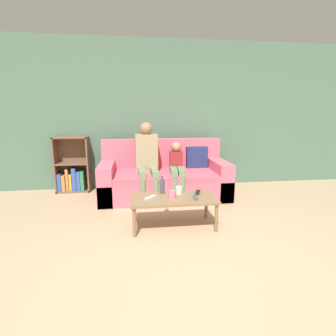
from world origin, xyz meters
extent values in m
plane|color=tan|center=(0.00, 0.00, 0.00)|extent=(22.00, 22.00, 0.00)
cube|color=#4C6B56|center=(0.00, 2.76, 1.30)|extent=(12.00, 0.06, 2.60)
cube|color=#DB5B70|center=(0.00, 2.06, 0.16)|extent=(2.03, 0.95, 0.32)
cube|color=#C95467|center=(0.00, 1.97, 0.37)|extent=(1.59, 0.77, 0.10)
cube|color=#DB5B70|center=(0.00, 2.45, 0.67)|extent=(2.03, 0.18, 0.49)
cube|color=#DB5B70|center=(-0.91, 2.06, 0.29)|extent=(0.22, 0.95, 0.58)
cube|color=#DB5B70|center=(0.90, 2.06, 0.29)|extent=(0.22, 0.95, 0.58)
cube|color=navy|center=(0.59, 2.30, 0.60)|extent=(0.36, 0.12, 0.36)
cube|color=brown|center=(-1.81, 2.58, 0.48)|extent=(0.02, 0.28, 0.96)
cube|color=brown|center=(-1.27, 2.58, 0.48)|extent=(0.02, 0.28, 0.96)
cube|color=brown|center=(-1.54, 2.70, 0.48)|extent=(0.56, 0.02, 0.96)
cube|color=brown|center=(-1.54, 2.58, 0.01)|extent=(0.56, 0.28, 0.02)
cube|color=brown|center=(-1.54, 2.58, 0.50)|extent=(0.52, 0.28, 0.02)
cube|color=brown|center=(-1.54, 2.58, 0.94)|extent=(0.56, 0.28, 0.02)
cube|color=#33519E|center=(-1.76, 2.56, 0.17)|extent=(0.07, 0.20, 0.30)
cube|color=#B77542|center=(-1.69, 2.56, 0.16)|extent=(0.06, 0.20, 0.27)
cube|color=#B77542|center=(-1.63, 2.56, 0.22)|extent=(0.04, 0.17, 0.38)
cube|color=gold|center=(-1.58, 2.56, 0.17)|extent=(0.04, 0.16, 0.29)
cube|color=#33519E|center=(-1.52, 2.56, 0.22)|extent=(0.07, 0.16, 0.40)
cube|color=#33519E|center=(-1.44, 2.57, 0.19)|extent=(0.06, 0.21, 0.33)
cube|color=#2D7A4C|center=(-1.38, 2.56, 0.20)|extent=(0.06, 0.21, 0.34)
cylinder|color=brown|center=(-0.50, 0.68, 0.17)|extent=(0.04, 0.04, 0.34)
cylinder|color=brown|center=(0.44, 0.68, 0.17)|extent=(0.04, 0.04, 0.34)
cylinder|color=brown|center=(-0.50, 1.10, 0.17)|extent=(0.04, 0.04, 0.34)
cylinder|color=brown|center=(0.44, 1.10, 0.17)|extent=(0.04, 0.04, 0.34)
cube|color=brown|center=(-0.03, 0.89, 0.35)|extent=(1.01, 0.50, 0.03)
cylinder|color=#66845B|center=(-0.36, 1.60, 0.21)|extent=(0.09, 0.09, 0.42)
cylinder|color=#66845B|center=(-0.17, 1.61, 0.21)|extent=(0.09, 0.09, 0.42)
cube|color=#66845B|center=(-0.37, 1.85, 0.47)|extent=(0.11, 0.43, 0.09)
cube|color=#66845B|center=(-0.18, 1.85, 0.47)|extent=(0.11, 0.43, 0.09)
cube|color=#9E8966|center=(-0.28, 2.10, 0.72)|extent=(0.35, 0.21, 0.60)
sphere|color=#936B4C|center=(-0.28, 2.10, 1.11)|extent=(0.20, 0.20, 0.20)
cylinder|color=#66845B|center=(0.10, 1.62, 0.21)|extent=(0.10, 0.10, 0.42)
cylinder|color=#66845B|center=(0.22, 1.61, 0.21)|extent=(0.10, 0.10, 0.42)
cube|color=#66845B|center=(0.12, 1.87, 0.47)|extent=(0.13, 0.43, 0.09)
cube|color=#66845B|center=(0.24, 1.86, 0.47)|extent=(0.13, 0.43, 0.09)
cube|color=maroon|center=(0.20, 2.11, 0.58)|extent=(0.22, 0.22, 0.32)
sphere|color=#A87A5B|center=(0.20, 2.11, 0.81)|extent=(0.16, 0.16, 0.16)
cylinder|color=pink|center=(-0.05, 0.87, 0.41)|extent=(0.09, 0.09, 0.09)
cylinder|color=silver|center=(0.06, 1.03, 0.41)|extent=(0.08, 0.08, 0.09)
cube|color=#47474C|center=(0.22, 0.83, 0.38)|extent=(0.07, 0.18, 0.02)
cube|color=#B7B7BC|center=(-0.30, 0.89, 0.38)|extent=(0.15, 0.16, 0.02)
cube|color=black|center=(0.29, 1.02, 0.38)|extent=(0.10, 0.18, 0.02)
cylinder|color=#424756|center=(-0.15, 1.07, 0.46)|extent=(0.06, 0.06, 0.18)
cylinder|color=#424756|center=(-0.15, 1.07, 0.57)|extent=(0.03, 0.03, 0.04)
camera|label=1|loc=(-0.49, -2.04, 1.35)|focal=28.00mm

